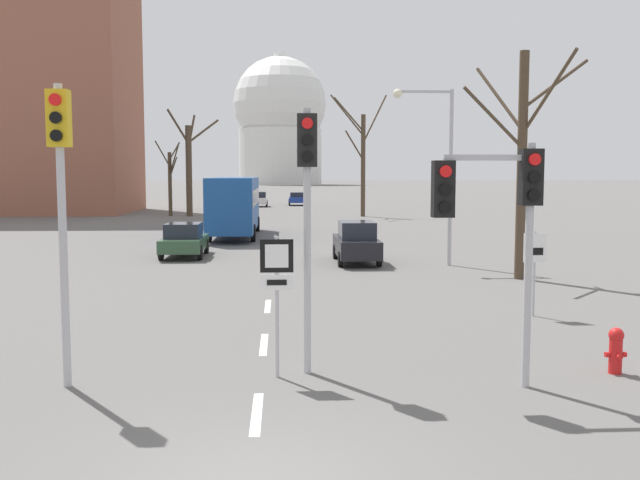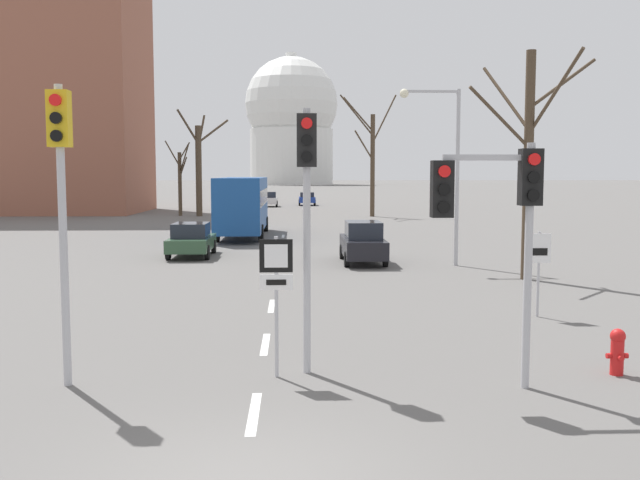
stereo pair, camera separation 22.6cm
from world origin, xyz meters
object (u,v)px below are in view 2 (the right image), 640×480
object	(u,v)px
sedan_near_right	(270,199)
sedan_far_left	(363,242)
speed_limit_sign	(539,259)
sedan_near_left	(191,240)
sedan_mid_centre	(241,212)
traffic_signal_near_left	(61,178)
street_lamp_right	(445,155)
route_sign_post	(276,282)
traffic_signal_near_right	(498,205)
sedan_far_right	(307,199)
fire_hydrant	(617,350)
traffic_signal_centre_tall	(307,190)

from	to	relation	value
sedan_near_right	sedan_far_left	distance (m)	51.65
speed_limit_sign	sedan_far_left	xyz separation A→B (m)	(-3.44, 11.42, -0.64)
sedan_near_left	sedan_mid_centre	bearing A→B (deg)	88.77
traffic_signal_near_left	speed_limit_sign	world-z (taller)	traffic_signal_near_left
street_lamp_right	route_sign_post	bearing A→B (deg)	-112.18
traffic_signal_near_left	traffic_signal_near_right	bearing A→B (deg)	-3.51
traffic_signal_near_right	sedan_far_right	xyz separation A→B (m)	(-1.87, 72.01, -2.39)
speed_limit_sign	fire_hydrant	xyz separation A→B (m)	(-0.36, -5.35, -1.03)
traffic_signal_near_left	speed_limit_sign	bearing A→B (deg)	28.62
street_lamp_right	sedan_near_right	world-z (taller)	street_lamp_right
speed_limit_sign	sedan_near_right	world-z (taller)	speed_limit_sign
sedan_near_right	street_lamp_right	bearing A→B (deg)	-80.52
sedan_far_left	sedan_far_right	distance (m)	54.52
sedan_near_left	sedan_near_right	bearing A→B (deg)	87.78
traffic_signal_centre_tall	sedan_near_left	xyz separation A→B (m)	(-4.82, 18.90, -2.64)
speed_limit_sign	route_sign_post	bearing A→B (deg)	-141.62
street_lamp_right	sedan_far_left	distance (m)	4.91
traffic_signal_centre_tall	sedan_far_left	world-z (taller)	traffic_signal_centre_tall
speed_limit_sign	traffic_signal_near_right	bearing A→B (deg)	-115.23
route_sign_post	speed_limit_sign	size ratio (longest dim) A/B	1.16
sedan_near_right	sedan_mid_centre	bearing A→B (deg)	-93.12
traffic_signal_centre_tall	sedan_near_left	bearing A→B (deg)	104.31
traffic_signal_near_right	speed_limit_sign	size ratio (longest dim) A/B	1.90
traffic_signal_near_left	sedan_near_left	distance (m)	19.76
traffic_signal_centre_tall	sedan_far_left	bearing A→B (deg)	80.85
traffic_signal_near_right	sedan_near_right	xyz separation A→B (m)	(-6.15, 68.85, -2.35)
fire_hydrant	sedan_near_left	distance (m)	21.96
traffic_signal_centre_tall	sedan_near_left	world-z (taller)	traffic_signal_centre_tall
route_sign_post	sedan_near_right	size ratio (longest dim) A/B	0.68
traffic_signal_near_right	street_lamp_right	distance (m)	16.72
sedan_near_right	sedan_mid_centre	world-z (taller)	sedan_near_right
route_sign_post	speed_limit_sign	world-z (taller)	route_sign_post
traffic_signal_near_left	sedan_near_left	bearing A→B (deg)	91.74
traffic_signal_near_left	sedan_near_left	world-z (taller)	traffic_signal_near_left
speed_limit_sign	street_lamp_right	size ratio (longest dim) A/B	0.32
traffic_signal_near_left	sedan_near_right	xyz separation A→B (m)	(1.30, 68.40, -2.80)
route_sign_post	street_lamp_right	distance (m)	17.11
sedan_far_left	sedan_mid_centre	bearing A→B (deg)	105.05
sedan_mid_centre	sedan_far_right	bearing A→B (deg)	78.80
traffic_signal_centre_tall	traffic_signal_near_right	xyz separation A→B (m)	(3.22, -1.10, -0.23)
fire_hydrant	sedan_far_right	world-z (taller)	sedan_far_right
traffic_signal_centre_tall	traffic_signal_near_right	bearing A→B (deg)	-18.78
traffic_signal_near_left	speed_limit_sign	distance (m)	11.94
sedan_mid_centre	route_sign_post	bearing A→B (deg)	-84.96
sedan_far_left	route_sign_post	bearing A→B (deg)	-100.87
fire_hydrant	sedan_mid_centre	size ratio (longest dim) A/B	0.20
route_sign_post	sedan_mid_centre	world-z (taller)	route_sign_post
traffic_signal_centre_tall	street_lamp_right	xyz separation A→B (m)	(5.82, 15.37, 1.04)
traffic_signal_near_right	fire_hydrant	xyz separation A→B (m)	(2.51, 0.74, -2.71)
sedan_mid_centre	speed_limit_sign	bearing A→B (deg)	-74.42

